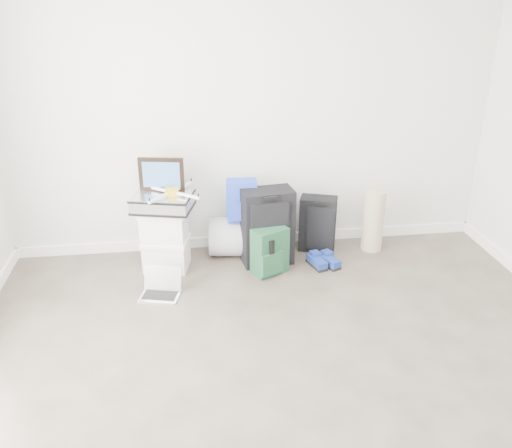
{
  "coord_description": "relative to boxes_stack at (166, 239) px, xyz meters",
  "views": [
    {
      "loc": [
        -0.62,
        -2.32,
        2.36
      ],
      "look_at": [
        -0.04,
        1.9,
        0.47
      ],
      "focal_mm": 38.0,
      "sensor_mm": 36.0,
      "label": 1
    }
  ],
  "objects": [
    {
      "name": "ground",
      "position": [
        0.83,
        -2.11,
        -0.29
      ],
      "size": [
        5.0,
        5.0,
        0.0
      ],
      "primitive_type": "plane",
      "color": "#39312A",
      "rests_on": "ground"
    },
    {
      "name": "room_envelope",
      "position": [
        0.83,
        -2.09,
        1.44
      ],
      "size": [
        4.52,
        5.02,
        2.71
      ],
      "color": "silver",
      "rests_on": "ground"
    },
    {
      "name": "boxes_stack",
      "position": [
        0.0,
        0.0,
        0.0
      ],
      "size": [
        0.46,
        0.4,
        0.57
      ],
      "rotation": [
        0.0,
        0.0,
        -0.22
      ],
      "color": "silver",
      "rests_on": "ground"
    },
    {
      "name": "briefcase",
      "position": [
        0.0,
        0.0,
        0.35
      ],
      "size": [
        0.57,
        0.47,
        0.14
      ],
      "primitive_type": "cube",
      "rotation": [
        0.0,
        0.0,
        -0.26
      ],
      "color": "#B2B2B7",
      "rests_on": "boxes_stack"
    },
    {
      "name": "painting",
      "position": [
        0.0,
        0.1,
        0.57
      ],
      "size": [
        0.39,
        0.1,
        0.3
      ],
      "rotation": [
        0.0,
        0.0,
        -0.19
      ],
      "color": "black",
      "rests_on": "briefcase"
    },
    {
      "name": "drone",
      "position": [
        0.08,
        -0.02,
        0.45
      ],
      "size": [
        0.48,
        0.48,
        0.05
      ],
      "rotation": [
        0.0,
        0.0,
        0.12
      ],
      "color": "gold",
      "rests_on": "briefcase"
    },
    {
      "name": "duffel_bag",
      "position": [
        0.7,
        0.17,
        -0.1
      ],
      "size": [
        0.65,
        0.45,
        0.37
      ],
      "primitive_type": "cylinder",
      "rotation": [
        0.0,
        1.57,
        -0.14
      ],
      "color": "gray",
      "rests_on": "ground"
    },
    {
      "name": "blue_backpack",
      "position": [
        0.7,
        0.14,
        0.27
      ],
      "size": [
        0.28,
        0.21,
        0.38
      ],
      "rotation": [
        0.0,
        0.0,
        -0.04
      ],
      "color": "#1B4AB1",
      "rests_on": "duffel_bag"
    },
    {
      "name": "large_suitcase",
      "position": [
        0.92,
        -0.02,
        0.07
      ],
      "size": [
        0.49,
        0.35,
        0.71
      ],
      "rotation": [
        0.0,
        0.0,
        0.13
      ],
      "color": "black",
      "rests_on": "ground"
    },
    {
      "name": "green_backpack",
      "position": [
        0.91,
        -0.22,
        -0.08
      ],
      "size": [
        0.35,
        0.33,
        0.42
      ],
      "rotation": [
        0.0,
        0.0,
        0.47
      ],
      "color": "#143824",
      "rests_on": "ground"
    },
    {
      "name": "carry_on",
      "position": [
        1.44,
        0.17,
        -0.02
      ],
      "size": [
        0.39,
        0.32,
        0.53
      ],
      "rotation": [
        0.0,
        0.0,
        -0.33
      ],
      "color": "black",
      "rests_on": "ground"
    },
    {
      "name": "shoes",
      "position": [
        1.41,
        -0.17,
        -0.25
      ],
      "size": [
        0.29,
        0.26,
        0.08
      ],
      "rotation": [
        0.0,
        0.0,
        0.36
      ],
      "color": "black",
      "rests_on": "ground"
    },
    {
      "name": "rolled_rug",
      "position": [
        1.96,
        0.11,
        0.02
      ],
      "size": [
        0.2,
        0.2,
        0.6
      ],
      "primitive_type": "cylinder",
      "color": "tan",
      "rests_on": "ground"
    },
    {
      "name": "laptop",
      "position": [
        -0.04,
        -0.47,
        -0.23
      ],
      "size": [
        0.36,
        0.3,
        0.23
      ],
      "rotation": [
        0.0,
        0.0,
        -0.26
      ],
      "color": "silver",
      "rests_on": "ground"
    }
  ]
}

